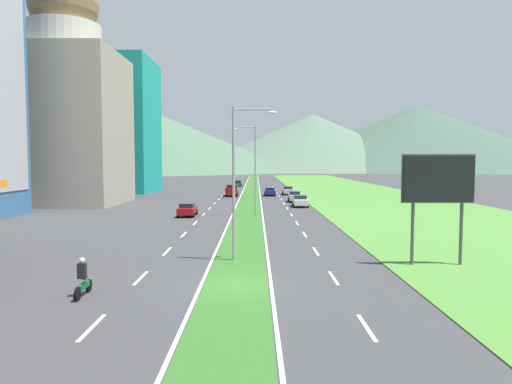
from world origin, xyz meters
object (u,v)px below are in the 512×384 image
object	(u,v)px
motorcycle_rider	(82,280)
street_lamp_mid	(252,165)
car_2	(294,197)
car_3	(287,190)
street_lamp_near	(237,174)
car_5	(187,209)
pickup_truck_0	(231,191)
car_0	(269,191)
car_4	(237,183)
billboard_roadside	(437,184)
car_1	(299,201)

from	to	relation	value
motorcycle_rider	street_lamp_mid	bearing A→B (deg)	-14.09
car_2	car_3	xyz separation A→B (m)	(0.01, 15.02, -0.03)
street_lamp_near	car_3	bearing A→B (deg)	82.95
car_5	pickup_truck_0	world-z (taller)	pickup_truck_0
street_lamp_near	car_0	distance (m)	54.51
car_2	pickup_truck_0	size ratio (longest dim) A/B	0.75
street_lamp_mid	car_3	xyz separation A→B (m)	(6.23, 33.94, -4.94)
street_lamp_near	car_4	bearing A→B (deg)	92.25
motorcycle_rider	street_lamp_near	bearing A→B (deg)	-42.34
street_lamp_mid	car_2	size ratio (longest dim) A/B	2.50
billboard_roadside	street_lamp_mid	bearing A→B (deg)	114.65
car_4	motorcycle_rider	xyz separation A→B (m)	(-3.45, -92.85, -0.01)
car_1	car_0	bearing A→B (deg)	-170.11
pickup_truck_0	motorcycle_rider	xyz separation A→B (m)	(-3.59, -60.76, -0.24)
street_lamp_near	motorcycle_rider	distance (m)	11.13
car_2	car_5	world-z (taller)	car_2
pickup_truck_0	car_0	bearing A→B (deg)	-82.39
car_2	car_0	bearing A→B (deg)	-164.90
car_0	car_5	xyz separation A→B (m)	(-10.22, -31.06, 0.00)
billboard_roadside	car_0	xyz separation A→B (m)	(-8.18, 55.47, -4.06)
billboard_roadside	pickup_truck_0	distance (m)	56.71
car_1	street_lamp_mid	bearing A→B (deg)	-29.19
car_2	street_lamp_near	bearing A→B (deg)	-9.53
car_1	street_lamp_near	bearing A→B (deg)	-11.79
car_3	pickup_truck_0	size ratio (longest dim) A/B	0.76
street_lamp_mid	car_0	world-z (taller)	street_lamp_mid
car_0	pickup_truck_0	bearing A→B (deg)	-82.39
motorcycle_rider	pickup_truck_0	bearing A→B (deg)	-3.38
car_0	car_2	xyz separation A→B (m)	(3.40, -12.59, 0.04)
street_lamp_near	car_3	size ratio (longest dim) A/B	2.31
street_lamp_near	car_4	distance (m)	85.57
billboard_roadside	motorcycle_rider	bearing A→B (deg)	-161.56
street_lamp_mid	car_4	size ratio (longest dim) A/B	2.18
car_1	car_3	world-z (taller)	car_1
car_0	car_1	world-z (taller)	car_1
billboard_roadside	car_3	world-z (taller)	billboard_roadside
car_1	pickup_truck_0	distance (m)	21.85
car_5	motorcycle_rider	world-z (taller)	motorcycle_rider
billboard_roadside	pickup_truck_0	bearing A→B (deg)	105.36
billboard_roadside	car_2	world-z (taller)	billboard_roadside
street_lamp_mid	car_3	size ratio (longest dim) A/B	2.46
car_2	pickup_truck_0	world-z (taller)	pickup_truck_0
billboard_roadside	car_3	xyz separation A→B (m)	(-4.76, 57.90, -4.04)
street_lamp_mid	motorcycle_rider	size ratio (longest dim) A/B	5.05
street_lamp_near	billboard_roadside	bearing A→B (deg)	-6.22
car_2	billboard_roadside	bearing A→B (deg)	6.36
street_lamp_near	car_1	distance (m)	35.07
street_lamp_mid	car_3	world-z (taller)	street_lamp_mid
car_4	car_3	bearing A→B (deg)	-160.19
street_lamp_near	car_0	xyz separation A→B (m)	(3.58, 54.19, -4.64)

